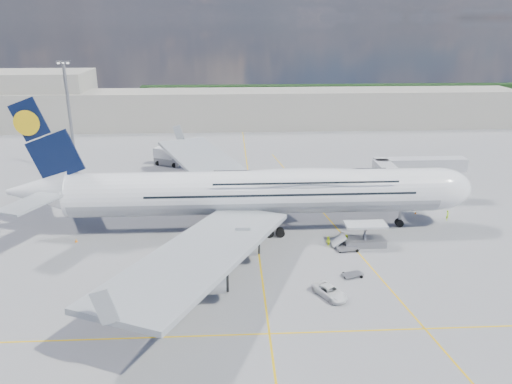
{
  "coord_description": "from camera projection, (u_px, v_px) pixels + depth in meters",
  "views": [
    {
      "loc": [
        -4.17,
        -68.52,
        34.3
      ],
      "look_at": [
        -0.03,
        8.0,
        7.49
      ],
      "focal_mm": 35.0,
      "sensor_mm": 36.0,
      "label": 1
    }
  ],
  "objects": [
    {
      "name": "ground",
      "position": [
        259.0,
        255.0,
        76.12
      ],
      "size": [
        300.0,
        300.0,
        0.0
      ],
      "primitive_type": "plane",
      "color": "gray",
      "rests_on": "ground"
    },
    {
      "name": "taxi_line_main",
      "position": [
        259.0,
        255.0,
        76.12
      ],
      "size": [
        0.25,
        220.0,
        0.01
      ],
      "primitive_type": "cube",
      "color": "yellow",
      "rests_on": "ground"
    },
    {
      "name": "taxi_line_cross",
      "position": [
        269.0,
        334.0,
        57.27
      ],
      "size": [
        120.0,
        0.25,
        0.01
      ],
      "primitive_type": "cube",
      "color": "yellow",
      "rests_on": "ground"
    },
    {
      "name": "taxi_line_diag",
      "position": [
        336.0,
        228.0,
        86.26
      ],
      "size": [
        14.16,
        99.06,
        0.01
      ],
      "primitive_type": "cube",
      "rotation": [
        0.0,
        0.0,
        0.14
      ],
      "color": "yellow",
      "rests_on": "ground"
    },
    {
      "name": "airliner",
      "position": [
        257.0,
        192.0,
        83.29
      ],
      "size": [
        77.26,
        79.15,
        23.71
      ],
      "color": "white",
      "rests_on": "ground"
    },
    {
      "name": "jet_bridge",
      "position": [
        408.0,
        170.0,
        95.11
      ],
      "size": [
        18.8,
        12.1,
        8.5
      ],
      "color": "#B7B7BC",
      "rests_on": "ground"
    },
    {
      "name": "cargo_loader",
      "position": [
        363.0,
        238.0,
        79.29
      ],
      "size": [
        8.53,
        3.2,
        3.67
      ],
      "color": "silver",
      "rests_on": "ground"
    },
    {
      "name": "light_mast",
      "position": [
        70.0,
        117.0,
        112.14
      ],
      "size": [
        3.0,
        0.7,
        25.5
      ],
      "color": "gray",
      "rests_on": "ground"
    },
    {
      "name": "terminal",
      "position": [
        242.0,
        109.0,
        163.68
      ],
      "size": [
        180.0,
        16.0,
        12.0
      ],
      "primitive_type": "cube",
      "color": "#B2AD9E",
      "rests_on": "ground"
    },
    {
      "name": "hangar",
      "position": [
        29.0,
        99.0,
        163.83
      ],
      "size": [
        40.0,
        22.0,
        18.0
      ],
      "primitive_type": "cube",
      "color": "#B2AD9E",
      "rests_on": "ground"
    },
    {
      "name": "tree_line",
      "position": [
        334.0,
        94.0,
        208.79
      ],
      "size": [
        160.0,
        6.0,
        8.0
      ],
      "primitive_type": "cube",
      "color": "#193814",
      "rests_on": "ground"
    },
    {
      "name": "dolly_row_a",
      "position": [
        147.0,
        272.0,
        69.21
      ],
      "size": [
        2.91,
        1.81,
        1.74
      ],
      "rotation": [
        0.0,
        0.0,
        0.13
      ],
      "color": "gray",
      "rests_on": "ground"
    },
    {
      "name": "dolly_row_b",
      "position": [
        193.0,
        291.0,
        65.51
      ],
      "size": [
        3.61,
        2.59,
        0.48
      ],
      "rotation": [
        0.0,
        0.0,
        0.29
      ],
      "color": "gray",
      "rests_on": "ground"
    },
    {
      "name": "dolly_row_c",
      "position": [
        160.0,
        298.0,
        63.93
      ],
      "size": [
        3.33,
        2.66,
        0.43
      ],
      "rotation": [
        0.0,
        0.0,
        0.43
      ],
      "color": "gray",
      "rests_on": "ground"
    },
    {
      "name": "dolly_back",
      "position": [
        156.0,
        263.0,
        71.71
      ],
      "size": [
        3.13,
        2.34,
        1.77
      ],
      "rotation": [
        0.0,
        0.0,
        0.34
      ],
      "color": "gray",
      "rests_on": "ground"
    },
    {
      "name": "dolly_nose_far",
      "position": [
        352.0,
        274.0,
        69.85
      ],
      "size": [
        3.18,
        2.37,
        0.42
      ],
      "rotation": [
        0.0,
        0.0,
        0.34
      ],
      "color": "gray",
      "rests_on": "ground"
    },
    {
      "name": "dolly_nose_near",
      "position": [
        347.0,
        248.0,
        77.69
      ],
      "size": [
        3.6,
        2.25,
        0.5
      ],
      "rotation": [
        0.0,
        0.0,
        0.14
      ],
      "color": "gray",
      "rests_on": "ground"
    },
    {
      "name": "baggage_tug",
      "position": [
        173.0,
        253.0,
        74.97
      ],
      "size": [
        3.35,
        2.17,
        1.93
      ],
      "rotation": [
        0.0,
        0.0,
        -0.26
      ],
      "color": "silver",
      "rests_on": "ground"
    },
    {
      "name": "catering_truck_inner",
      "position": [
        231.0,
        189.0,
        100.07
      ],
      "size": [
        6.99,
        4.1,
        3.91
      ],
      "rotation": [
        0.0,
        0.0,
        0.3
      ],
      "color": "gray",
      "rests_on": "ground"
    },
    {
      "name": "catering_truck_outer",
      "position": [
        168.0,
        157.0,
        122.08
      ],
      "size": [
        7.9,
        5.53,
        4.35
      ],
      "rotation": [
        0.0,
        0.0,
        -0.47
      ],
      "color": "gray",
      "rests_on": "ground"
    },
    {
      "name": "service_van",
      "position": [
        330.0,
        292.0,
        64.65
      ],
      "size": [
        4.65,
        5.71,
        1.45
      ],
      "primitive_type": "imported",
      "rotation": [
        0.0,
        0.0,
        0.52
      ],
      "color": "white",
      "rests_on": "ground"
    },
    {
      "name": "crew_nose",
      "position": [
        447.0,
        215.0,
        89.12
      ],
      "size": [
        0.79,
        0.79,
        1.85
      ],
      "primitive_type": "imported",
      "rotation": [
        0.0,
        0.0,
        0.77
      ],
      "color": "#ADE818",
      "rests_on": "ground"
    },
    {
      "name": "crew_loader",
      "position": [
        328.0,
        242.0,
        78.71
      ],
      "size": [
        0.97,
        1.06,
        1.75
      ],
      "primitive_type": "imported",
      "rotation": [
        0.0,
        0.0,
        -1.11
      ],
      "color": "#C0DA16",
      "rests_on": "ground"
    },
    {
      "name": "crew_wing",
      "position": [
        146.0,
        290.0,
        64.67
      ],
      "size": [
        0.46,
        1.1,
        1.87
      ],
      "primitive_type": "imported",
      "rotation": [
        0.0,
        0.0,
        1.56
      ],
      "color": "#ACEF19",
      "rests_on": "ground"
    },
    {
      "name": "crew_van",
      "position": [
        346.0,
        239.0,
        79.77
      ],
      "size": [
        0.79,
        0.93,
        1.62
      ],
      "primitive_type": "imported",
      "rotation": [
        0.0,
        0.0,
        1.98
      ],
      "color": "#CAE918",
      "rests_on": "ground"
    },
    {
      "name": "crew_tug",
      "position": [
        219.0,
        268.0,
        70.62
      ],
      "size": [
        1.26,
        1.0,
        1.7
      ],
      "primitive_type": "imported",
      "rotation": [
        0.0,
        0.0,
        0.38
      ],
      "color": "#A6FB1A",
      "rests_on": "ground"
    },
    {
      "name": "cone_nose",
      "position": [
        416.0,
        213.0,
        92.25
      ],
      "size": [
        0.37,
        0.37,
        0.48
      ],
      "color": "orange",
      "rests_on": "ground"
    },
    {
      "name": "cone_wing_left_inner",
      "position": [
        195.0,
        196.0,
        100.97
      ],
      "size": [
        0.39,
        0.39,
        0.49
      ],
      "color": "orange",
      "rests_on": "ground"
    },
    {
      "name": "cone_wing_left_outer",
      "position": [
        217.0,
        191.0,
        103.88
      ],
      "size": [
        0.44,
        0.44,
        0.56
      ],
      "color": "orange",
      "rests_on": "ground"
    },
    {
      "name": "cone_wing_right_inner",
      "position": [
        254.0,
        248.0,
        77.86
      ],
      "size": [
        0.43,
        0.43,
        0.54
      ],
      "color": "orange",
      "rests_on": "ground"
    },
    {
      "name": "cone_wing_right_outer",
      "position": [
        171.0,
        283.0,
        67.51
      ],
      "size": [
        0.5,
        0.5,
        0.64
      ],
      "color": "orange",
      "rests_on": "ground"
    },
    {
      "name": "cone_tail",
      "position": [
        76.0,
        240.0,
        80.63
      ],
      "size": [
        0.47,
        0.47,
        0.59
      ],
      "color": "orange",
      "rests_on": "ground"
    }
  ]
}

